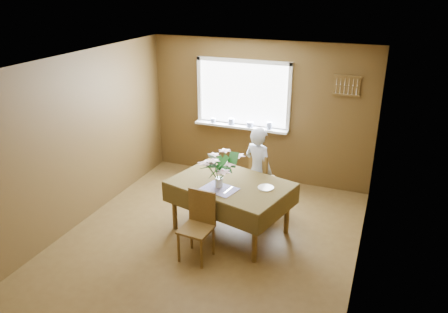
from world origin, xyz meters
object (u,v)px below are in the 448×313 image
at_px(dining_table, 230,189).
at_px(chair_far, 263,178).
at_px(flower_bouquet, 219,167).
at_px(chair_near, 199,222).
at_px(seated_woman, 258,171).

xyz_separation_m(dining_table, chair_far, (0.24, 0.81, -0.15)).
relative_size(dining_table, flower_bouquet, 3.35).
relative_size(dining_table, chair_near, 2.01).
bearing_deg(dining_table, seated_woman, 90.00).
bearing_deg(chair_far, chair_near, 107.63).
height_order(chair_near, flower_bouquet, flower_bouquet).
bearing_deg(chair_far, seated_woman, 94.23).
distance_m(chair_far, flower_bouquet, 1.19).
height_order(dining_table, flower_bouquet, flower_bouquet).
xyz_separation_m(chair_far, chair_near, (-0.41, -1.52, -0.03)).
bearing_deg(flower_bouquet, chair_near, -98.23).
bearing_deg(dining_table, chair_far, 88.25).
xyz_separation_m(dining_table, flower_bouquet, (-0.10, -0.19, 0.40)).
distance_m(dining_table, chair_near, 0.75).
bearing_deg(chair_near, chair_far, 79.11).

